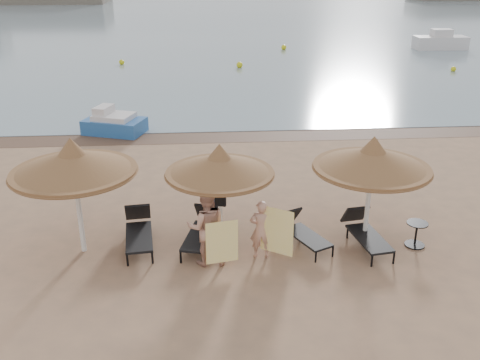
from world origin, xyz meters
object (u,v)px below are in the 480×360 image
object	(u,v)px
palapa_right	(372,159)
lounger_near_left	(203,229)
lounger_far_right	(365,231)
palapa_center	(220,165)
palapa_left	(73,162)
lounger_far_left	(139,230)
side_table	(416,235)
person_right	(261,225)
pedal_boat	(114,123)
lounger_near_right	(302,231)
person_left	(206,221)

from	to	relation	value
palapa_right	lounger_near_left	distance (m)	4.57
palapa_right	lounger_far_right	bearing A→B (deg)	-108.86
palapa_center	palapa_right	world-z (taller)	palapa_right
palapa_left	lounger_far_left	distance (m)	2.41
lounger_near_left	lounger_far_right	world-z (taller)	lounger_near_left
palapa_left	side_table	xyz separation A→B (m)	(8.36, -0.36, -2.06)
lounger_near_left	side_table	bearing A→B (deg)	8.36
person_right	pedal_boat	world-z (taller)	person_right
lounger_near_right	side_table	distance (m)	2.88
person_right	palapa_right	bearing A→B (deg)	-166.05
palapa_right	person_left	bearing A→B (deg)	-170.23
palapa_center	person_right	size ratio (longest dim) A/B	1.56
palapa_left	palapa_right	distance (m)	7.13
palapa_center	person_left	world-z (taller)	palapa_center
palapa_center	palapa_right	distance (m)	3.70
person_left	person_right	size ratio (longest dim) A/B	1.29
palapa_center	person_left	size ratio (longest dim) A/B	1.20
lounger_far_right	side_table	xyz separation A→B (m)	(1.28, -0.15, -0.08)
lounger_far_right	person_left	xyz separation A→B (m)	(-4.01, -0.58, 0.74)
lounger_near_right	person_left	size ratio (longest dim) A/B	0.80
palapa_center	person_right	world-z (taller)	palapa_center
palapa_center	lounger_near_right	distance (m)	2.74
palapa_left	person_left	distance (m)	3.41
palapa_right	lounger_far_right	xyz separation A→B (m)	(-0.04, -0.11, -1.91)
pedal_boat	palapa_right	bearing A→B (deg)	-32.11
lounger_near_right	lounger_far_right	size ratio (longest dim) A/B	0.92
palapa_right	person_left	distance (m)	4.27
side_table	lounger_near_right	bearing A→B (deg)	173.25
palapa_center	side_table	xyz separation A→B (m)	(4.93, -0.52, -1.83)
palapa_center	pedal_boat	xyz separation A→B (m)	(-4.05, 9.51, -1.72)
pedal_boat	person_left	bearing A→B (deg)	-51.10
palapa_left	palapa_center	distance (m)	3.45
lounger_far_right	side_table	bearing A→B (deg)	-15.59
side_table	person_left	world-z (taller)	person_left
lounger_far_left	pedal_boat	world-z (taller)	pedal_boat
pedal_boat	lounger_far_right	bearing A→B (deg)	-32.58
palapa_left	person_right	xyz separation A→B (m)	(4.38, -0.60, -1.50)
palapa_left	pedal_boat	xyz separation A→B (m)	(-0.61, 9.68, -1.95)
lounger_near_right	lounger_far_right	distance (m)	1.60
palapa_right	lounger_near_right	distance (m)	2.53
palapa_right	pedal_boat	bearing A→B (deg)	128.38
palapa_center	lounger_near_right	bearing A→B (deg)	-5.11
palapa_right	palapa_left	bearing A→B (deg)	179.22
lounger_near_left	pedal_boat	xyz separation A→B (m)	(-3.59, 9.50, 0.02)
palapa_left	lounger_near_left	world-z (taller)	palapa_left
person_left	palapa_right	bearing A→B (deg)	-172.86
side_table	lounger_far_left	bearing A→B (deg)	174.90
palapa_center	lounger_far_right	size ratio (longest dim) A/B	1.38
lounger_near_left	lounger_near_right	size ratio (longest dim) A/B	1.13
lounger_far_left	lounger_near_left	size ratio (longest dim) A/B	0.99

